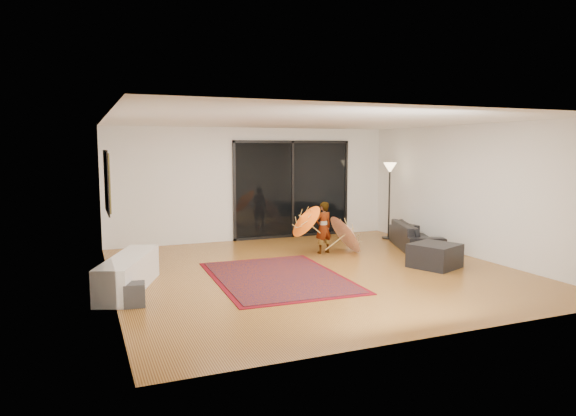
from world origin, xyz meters
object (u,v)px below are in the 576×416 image
media_console (129,273)px  child (323,228)px  ottoman (435,256)px  sofa (416,236)px

media_console → child: bearing=40.5°
media_console → ottoman: 5.47m
sofa → ottoman: (-0.75, -1.62, -0.06)m
media_console → ottoman: (5.45, -0.54, -0.05)m
ottoman → sofa: bearing=65.1°
sofa → media_console: bearing=120.9°
media_console → sofa: sofa is taller
ottoman → child: child is taller
sofa → ottoman: sofa is taller
media_console → sofa: (6.20, 1.08, 0.01)m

